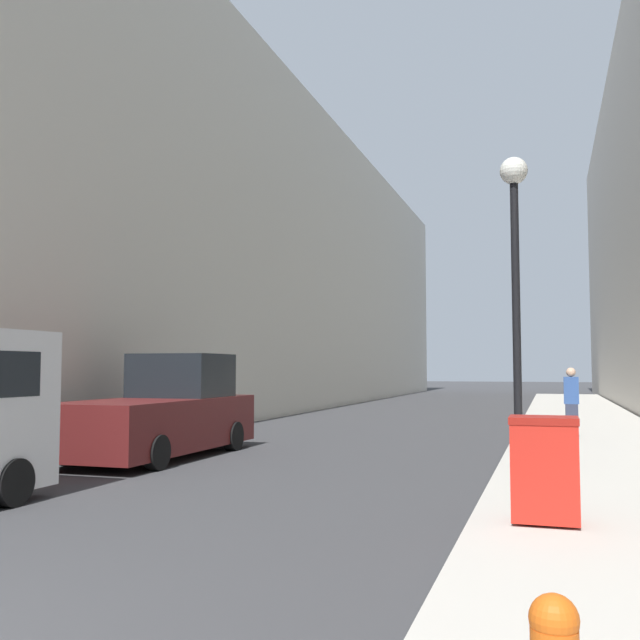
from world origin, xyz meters
The scene contains 6 objects.
sidewalk_right centered at (5.82, 18.00, 0.06)m, with size 3.86×60.00×0.12m.
building_left_glass centered at (-10.89, 26.00, 6.89)m, with size 12.00×60.00×13.78m.
trash_bin centered at (4.72, 5.63, 0.72)m, with size 0.74×0.60×1.17m.
lamppost centered at (4.25, 10.24, 3.78)m, with size 0.49×0.49×5.48m.
pickup_truck centered at (-2.89, 10.49, 0.88)m, with size 2.08×5.27×2.14m.
pedestrian_on_sidewalk centered at (5.28, 15.88, 0.99)m, with size 0.35×0.23×1.73m.
Camera 1 is at (4.80, -2.72, 1.83)m, focal length 40.00 mm.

